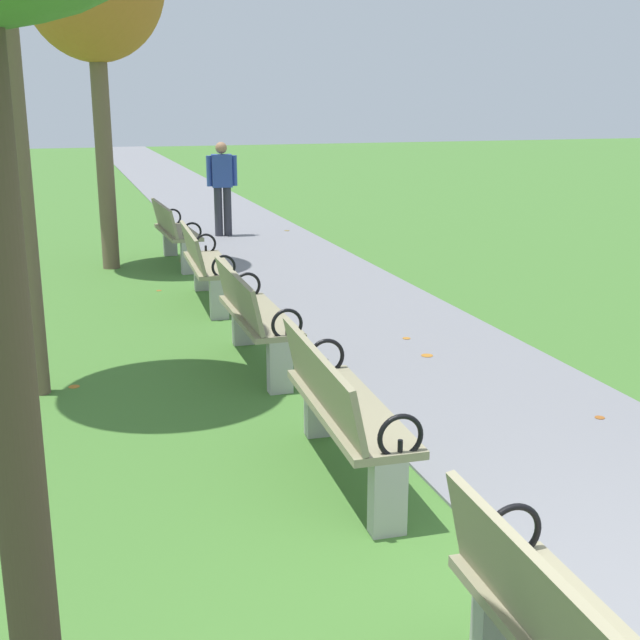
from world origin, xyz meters
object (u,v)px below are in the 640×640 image
pedestrian_walking (222,184)px  park_bench_2 (341,409)px  park_bench_3 (253,315)px  park_bench_5 (174,232)px  park_bench_4 (205,264)px

pedestrian_walking → park_bench_2: bearing=-96.8°
park_bench_3 → pedestrian_walking: (1.16, 7.32, 0.44)m
park_bench_5 → park_bench_4: bearing=-90.0°
park_bench_3 → park_bench_4: 2.52m
park_bench_4 → pedestrian_walking: (1.16, 4.79, 0.44)m
park_bench_5 → pedestrian_walking: (1.16, 2.25, 0.44)m
park_bench_2 → park_bench_4: (0.00, 4.97, 0.00)m
park_bench_2 → park_bench_5: 7.51m
park_bench_2 → park_bench_3: size_ratio=1.01×
park_bench_4 → pedestrian_walking: bearing=76.4°
park_bench_4 → park_bench_5: same height
park_bench_5 → pedestrian_walking: 2.57m
park_bench_5 → pedestrian_walking: pedestrian_walking is taller
park_bench_5 → pedestrian_walking: size_ratio=1.00×
park_bench_2 → park_bench_5: size_ratio=1.00×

